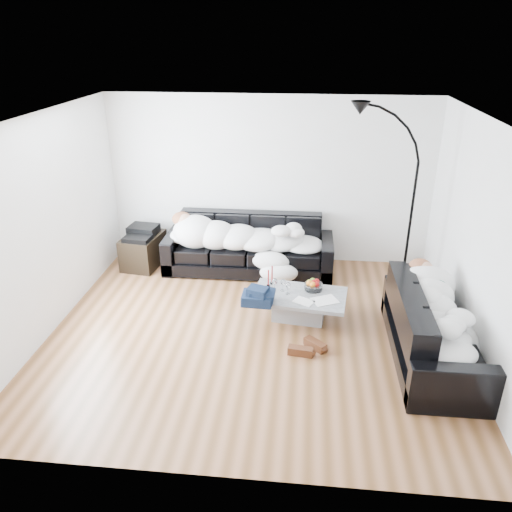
# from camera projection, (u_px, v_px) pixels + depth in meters

# --- Properties ---
(ground) EXTENTS (5.00, 5.00, 0.00)m
(ground) POSITION_uv_depth(u_px,v_px,m) (254.00, 331.00, 6.24)
(ground) COLOR brown
(ground) RESTS_ON ground
(wall_back) EXTENTS (5.00, 0.02, 2.60)m
(wall_back) POSITION_uv_depth(u_px,v_px,m) (269.00, 181.00, 7.74)
(wall_back) COLOR silver
(wall_back) RESTS_ON ground
(wall_left) EXTENTS (0.02, 4.50, 2.60)m
(wall_left) POSITION_uv_depth(u_px,v_px,m) (45.00, 227.00, 5.94)
(wall_left) COLOR silver
(wall_left) RESTS_ON ground
(wall_right) EXTENTS (0.02, 4.50, 2.60)m
(wall_right) POSITION_uv_depth(u_px,v_px,m) (479.00, 244.00, 5.47)
(wall_right) COLOR silver
(wall_right) RESTS_ON ground
(ceiling) EXTENTS (5.00, 5.00, 0.00)m
(ceiling) POSITION_uv_depth(u_px,v_px,m) (253.00, 119.00, 5.17)
(ceiling) COLOR white
(ceiling) RESTS_ON ground
(sofa_back) EXTENTS (2.57, 0.89, 0.84)m
(sofa_back) POSITION_uv_depth(u_px,v_px,m) (249.00, 245.00, 7.68)
(sofa_back) COLOR black
(sofa_back) RESTS_ON ground
(sofa_right) EXTENTS (0.86, 2.01, 0.81)m
(sofa_right) POSITION_uv_depth(u_px,v_px,m) (434.00, 326.00, 5.59)
(sofa_right) COLOR black
(sofa_right) RESTS_ON ground
(sleeper_back) EXTENTS (2.18, 0.75, 0.44)m
(sleeper_back) POSITION_uv_depth(u_px,v_px,m) (248.00, 233.00, 7.54)
(sleeper_back) COLOR white
(sleeper_back) RESTS_ON sofa_back
(sleeper_right) EXTENTS (0.73, 1.72, 0.42)m
(sleeper_right) POSITION_uv_depth(u_px,v_px,m) (437.00, 309.00, 5.50)
(sleeper_right) COLOR white
(sleeper_right) RESTS_ON sofa_right
(teal_cushion) EXTENTS (0.42, 0.38, 0.20)m
(teal_cushion) POSITION_uv_depth(u_px,v_px,m) (422.00, 276.00, 6.03)
(teal_cushion) COLOR #0B5248
(teal_cushion) RESTS_ON sofa_right
(coffee_table) EXTENTS (1.26, 0.83, 0.35)m
(coffee_table) POSITION_uv_depth(u_px,v_px,m) (299.00, 306.00, 6.47)
(coffee_table) COLOR #939699
(coffee_table) RESTS_ON ground
(fruit_bowl) EXTENTS (0.30, 0.30, 0.15)m
(fruit_bowl) POSITION_uv_depth(u_px,v_px,m) (314.00, 285.00, 6.48)
(fruit_bowl) COLOR white
(fruit_bowl) RESTS_ON coffee_table
(wine_glass_a) EXTENTS (0.08, 0.08, 0.16)m
(wine_glass_a) POSITION_uv_depth(u_px,v_px,m) (283.00, 285.00, 6.46)
(wine_glass_a) COLOR white
(wine_glass_a) RESTS_ON coffee_table
(wine_glass_b) EXTENTS (0.08, 0.08, 0.18)m
(wine_glass_b) POSITION_uv_depth(u_px,v_px,m) (275.00, 285.00, 6.44)
(wine_glass_b) COLOR white
(wine_glass_b) RESTS_ON coffee_table
(wine_glass_c) EXTENTS (0.08, 0.08, 0.17)m
(wine_glass_c) POSITION_uv_depth(u_px,v_px,m) (288.00, 288.00, 6.37)
(wine_glass_c) COLOR white
(wine_glass_c) RESTS_ON coffee_table
(candle_left) EXTENTS (0.05, 0.05, 0.24)m
(candle_left) POSITION_uv_depth(u_px,v_px,m) (268.00, 278.00, 6.55)
(candle_left) COLOR maroon
(candle_left) RESTS_ON coffee_table
(candle_right) EXTENTS (0.05, 0.05, 0.26)m
(candle_right) POSITION_uv_depth(u_px,v_px,m) (272.00, 275.00, 6.61)
(candle_right) COLOR maroon
(candle_right) RESTS_ON coffee_table
(newspaper_a) EXTENTS (0.38, 0.35, 0.01)m
(newspaper_a) POSITION_uv_depth(u_px,v_px,m) (325.00, 300.00, 6.25)
(newspaper_a) COLOR silver
(newspaper_a) RESTS_ON coffee_table
(newspaper_b) EXTENTS (0.30, 0.28, 0.01)m
(newspaper_b) POSITION_uv_depth(u_px,v_px,m) (304.00, 301.00, 6.22)
(newspaper_b) COLOR silver
(newspaper_b) RESTS_ON coffee_table
(navy_jacket) EXTENTS (0.40, 0.34, 0.20)m
(navy_jacket) POSITION_uv_depth(u_px,v_px,m) (260.00, 289.00, 6.14)
(navy_jacket) COLOR black
(navy_jacket) RESTS_ON coffee_table
(shoes) EXTENTS (0.58, 0.50, 0.11)m
(shoes) POSITION_uv_depth(u_px,v_px,m) (307.00, 348.00, 5.83)
(shoes) COLOR #472311
(shoes) RESTS_ON ground
(av_cabinet) EXTENTS (0.61, 0.80, 0.51)m
(av_cabinet) POSITION_uv_depth(u_px,v_px,m) (143.00, 250.00, 7.90)
(av_cabinet) COLOR black
(av_cabinet) RESTS_ON ground
(stereo) EXTENTS (0.48, 0.39, 0.13)m
(stereo) POSITION_uv_depth(u_px,v_px,m) (142.00, 232.00, 7.77)
(stereo) COLOR black
(stereo) RESTS_ON av_cabinet
(floor_lamp) EXTENTS (0.89, 0.49, 2.32)m
(floor_lamp) POSITION_uv_depth(u_px,v_px,m) (411.00, 215.00, 6.73)
(floor_lamp) COLOR black
(floor_lamp) RESTS_ON ground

